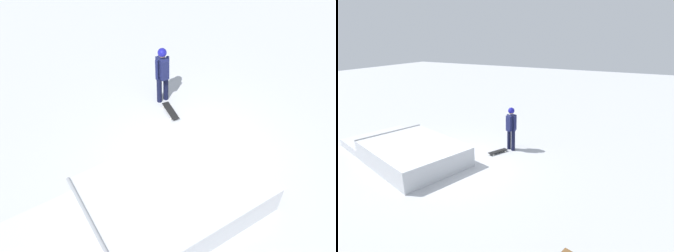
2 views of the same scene
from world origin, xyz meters
TOP-DOWN VIEW (x-y plane):
  - ground_plane at (0.00, 0.00)m, footprint 60.00×60.00m
  - skate_ramp at (1.91, 0.42)m, footprint 5.91×4.00m
  - skater at (-1.10, -2.11)m, footprint 0.43×0.43m
  - skateboard at (-0.81, -1.54)m, footprint 0.52×0.81m

SIDE VIEW (x-z plane):
  - ground_plane at x=0.00m, z-range 0.00..0.00m
  - skateboard at x=-0.81m, z-range 0.03..0.12m
  - skate_ramp at x=1.91m, z-range -0.05..0.69m
  - skater at x=-1.10m, z-range 0.14..1.87m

